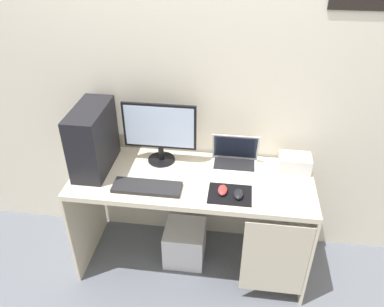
# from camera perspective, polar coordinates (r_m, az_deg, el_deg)

# --- Properties ---
(ground_plane) EXTENTS (8.00, 8.00, 0.00)m
(ground_plane) POSITION_cam_1_polar(r_m,az_deg,el_deg) (2.97, 0.00, -15.45)
(ground_plane) COLOR slate
(wall_back) EXTENTS (4.00, 0.05, 2.60)m
(wall_back) POSITION_cam_1_polar(r_m,az_deg,el_deg) (2.47, 1.10, 11.19)
(wall_back) COLOR beige
(wall_back) RESTS_ON ground_plane
(desk) EXTENTS (1.53, 0.59, 0.77)m
(desk) POSITION_cam_1_polar(r_m,az_deg,el_deg) (2.53, 0.44, -6.47)
(desk) COLOR beige
(desk) RESTS_ON ground_plane
(pc_tower) EXTENTS (0.19, 0.42, 0.43)m
(pc_tower) POSITION_cam_1_polar(r_m,az_deg,el_deg) (2.51, -14.49, 2.12)
(pc_tower) COLOR black
(pc_tower) RESTS_ON desk
(monitor) EXTENTS (0.48, 0.18, 0.42)m
(monitor) POSITION_cam_1_polar(r_m,az_deg,el_deg) (2.48, -4.82, 3.30)
(monitor) COLOR black
(monitor) RESTS_ON desk
(laptop) EXTENTS (0.31, 0.22, 0.21)m
(laptop) POSITION_cam_1_polar(r_m,az_deg,el_deg) (2.55, 6.32, -0.90)
(laptop) COLOR silver
(laptop) RESTS_ON desk
(projector) EXTENTS (0.20, 0.14, 0.11)m
(projector) POSITION_cam_1_polar(r_m,az_deg,el_deg) (2.56, 14.99, -1.41)
(projector) COLOR silver
(projector) RESTS_ON desk
(keyboard) EXTENTS (0.42, 0.14, 0.02)m
(keyboard) POSITION_cam_1_polar(r_m,az_deg,el_deg) (2.36, -6.69, -4.99)
(keyboard) COLOR #232326
(keyboard) RESTS_ON desk
(mousepad) EXTENTS (0.26, 0.20, 0.00)m
(mousepad) POSITION_cam_1_polar(r_m,az_deg,el_deg) (2.32, 5.64, -6.05)
(mousepad) COLOR black
(mousepad) RESTS_ON desk
(mouse_left) EXTENTS (0.06, 0.10, 0.03)m
(mouse_left) POSITION_cam_1_polar(r_m,az_deg,el_deg) (2.31, 4.56, -5.44)
(mouse_left) COLOR #B23333
(mouse_left) RESTS_ON mousepad
(mouse_right) EXTENTS (0.06, 0.10, 0.03)m
(mouse_right) POSITION_cam_1_polar(r_m,az_deg,el_deg) (2.29, 6.89, -6.00)
(mouse_right) COLOR black
(mouse_right) RESTS_ON mousepad
(subwoofer) EXTENTS (0.29, 0.29, 0.29)m
(subwoofer) POSITION_cam_1_polar(r_m,az_deg,el_deg) (2.88, -1.06, -13.12)
(subwoofer) COLOR silver
(subwoofer) RESTS_ON ground_plane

